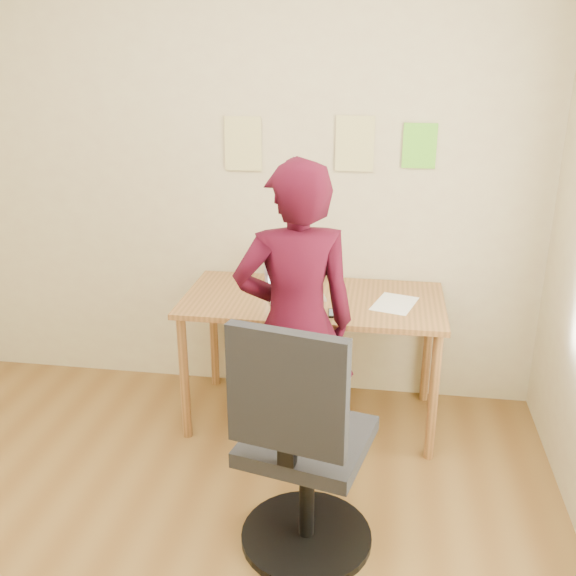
% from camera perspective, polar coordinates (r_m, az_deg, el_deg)
% --- Properties ---
extents(room, '(3.58, 3.58, 2.78)m').
position_cam_1_polar(room, '(2.12, -15.17, 1.87)').
color(room, brown).
rests_on(room, ground).
extents(desk, '(1.40, 0.70, 0.74)m').
position_cam_1_polar(desk, '(3.50, 2.22, -2.19)').
color(desk, '#996534').
rests_on(desk, ground).
extents(laptop, '(0.37, 0.35, 0.22)m').
position_cam_1_polar(laptop, '(3.52, 0.52, 0.33)').
color(laptop, silver).
rests_on(laptop, desk).
extents(paper_sheet, '(0.27, 0.32, 0.00)m').
position_cam_1_polar(paper_sheet, '(3.43, 9.45, -1.37)').
color(paper_sheet, white).
rests_on(paper_sheet, desk).
extents(phone, '(0.07, 0.12, 0.01)m').
position_cam_1_polar(phone, '(3.26, 4.10, -2.24)').
color(phone, black).
rests_on(phone, desk).
extents(wall_note_left, '(0.21, 0.00, 0.30)m').
position_cam_1_polar(wall_note_left, '(3.69, -4.03, 12.67)').
color(wall_note_left, '#D8CE81').
rests_on(wall_note_left, room).
extents(wall_note_mid, '(0.21, 0.00, 0.30)m').
position_cam_1_polar(wall_note_mid, '(3.60, 5.96, 12.63)').
color(wall_note_mid, '#D8CE81').
rests_on(wall_note_mid, room).
extents(wall_note_right, '(0.18, 0.00, 0.24)m').
position_cam_1_polar(wall_note_right, '(3.60, 11.62, 12.27)').
color(wall_note_right, '#6DDE32').
rests_on(wall_note_right, room).
extents(office_chair, '(0.57, 0.59, 1.09)m').
position_cam_1_polar(office_chair, '(2.66, 1.20, -14.86)').
color(office_chair, black).
rests_on(office_chair, ground).
extents(person, '(0.66, 0.53, 1.58)m').
position_cam_1_polar(person, '(3.00, 0.67, -3.37)').
color(person, '#390716').
rests_on(person, ground).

